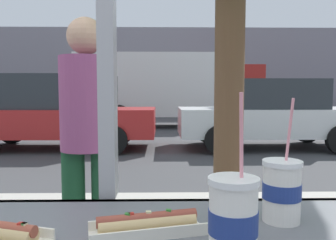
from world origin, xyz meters
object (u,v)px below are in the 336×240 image
object	(u,v)px
hotdog_tray_far	(148,224)
parked_car_white	(269,113)
parked_car_red	(59,112)
box_truck	(166,87)
pedestrian	(87,134)
soda_cup_right	(233,220)
soda_cup_left	(282,190)

from	to	relation	value
hotdog_tray_far	parked_car_white	xyz separation A→B (m)	(2.61, 7.40, -0.20)
parked_car_red	box_truck	distance (m)	5.87
parked_car_red	pedestrian	xyz separation A→B (m)	(1.99, -6.10, 0.21)
hotdog_tray_far	parked_car_white	size ratio (longest dim) A/B	0.07
hotdog_tray_far	parked_car_red	world-z (taller)	parked_car_red
soda_cup_right	parked_car_white	bearing A→B (deg)	72.08
soda_cup_right	hotdog_tray_far	world-z (taller)	soda_cup_right
hotdog_tray_far	parked_car_white	world-z (taller)	parked_car_white
parked_car_white	pedestrian	xyz separation A→B (m)	(-3.02, -6.10, 0.25)
parked_car_white	parked_car_red	bearing A→B (deg)	180.00
parked_car_white	box_truck	size ratio (longest dim) A/B	0.62
hotdog_tray_far	soda_cup_right	bearing A→B (deg)	-42.00
hotdog_tray_far	parked_car_white	bearing A→B (deg)	70.59
soda_cup_right	pedestrian	bearing A→B (deg)	111.99
soda_cup_left	parked_car_white	world-z (taller)	parked_car_white
soda_cup_left	parked_car_white	size ratio (longest dim) A/B	0.07
soda_cup_right	parked_car_white	size ratio (longest dim) A/B	0.08
soda_cup_left	soda_cup_right	xyz separation A→B (m)	(-0.17, -0.22, 0.01)
soda_cup_right	parked_car_red	size ratio (longest dim) A/B	0.07
pedestrian	hotdog_tray_far	bearing A→B (deg)	-72.13
hotdog_tray_far	parked_car_red	bearing A→B (deg)	108.06
parked_car_white	box_truck	world-z (taller)	box_truck
soda_cup_right	pedestrian	world-z (taller)	pedestrian
hotdog_tray_far	pedestrian	bearing A→B (deg)	107.87
soda_cup_right	box_truck	bearing A→B (deg)	89.84
soda_cup_left	hotdog_tray_far	size ratio (longest dim) A/B	1.12
pedestrian	box_truck	bearing A→B (deg)	86.86
parked_car_red	soda_cup_left	bearing A→B (deg)	-69.42
soda_cup_left	box_truck	world-z (taller)	box_truck
parked_car_red	parked_car_white	world-z (taller)	parked_car_red
soda_cup_left	parked_car_red	bearing A→B (deg)	110.58
parked_car_white	pedestrian	size ratio (longest dim) A/B	2.62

